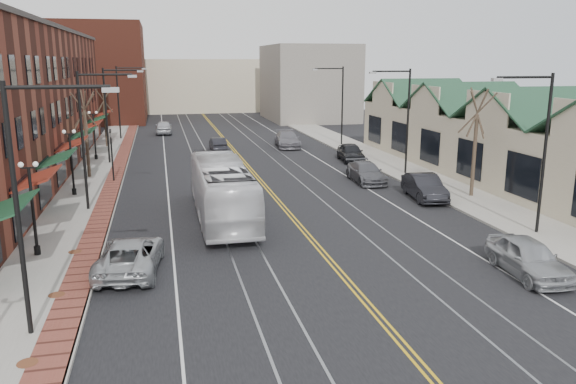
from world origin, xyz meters
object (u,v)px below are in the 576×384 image
transit_bus (222,190)px  parked_suv (130,255)px  parked_car_a (528,257)px  parked_car_c (366,172)px  parked_car_b (424,187)px  parked_car_d (351,152)px

transit_bus → parked_suv: 8.75m
transit_bus → parked_car_a: bearing=135.2°
transit_bus → parked_car_c: size_ratio=2.36×
parked_car_b → parked_car_d: 14.40m
parked_car_a → parked_car_b: 13.23m
parked_car_b → parked_car_d: bearing=97.3°
parked_suv → parked_car_d: bearing=-120.9°
parked_car_d → parked_car_b: bearing=-83.4°
parked_car_c → parked_car_d: (1.80, 8.62, 0.07)m
parked_car_c → parked_car_d: bearing=80.7°
parked_car_a → parked_car_b: bearing=86.6°
transit_bus → parked_car_a: 16.14m
parked_car_c → parked_car_d: parked_car_d is taller
parked_car_a → parked_car_c: parked_car_a is taller
parked_car_c → parked_car_b: bearing=-70.2°
transit_bus → parked_car_d: bearing=-129.1°
transit_bus → parked_car_c: (11.39, 7.48, -0.92)m
parked_car_b → parked_car_d: (0.00, 14.40, -0.00)m
transit_bus → parked_car_d: 20.83m
parked_suv → parked_car_a: parked_car_a is taller
transit_bus → parked_car_a: size_ratio=2.57×
parked_car_b → transit_bus: bearing=-165.4°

